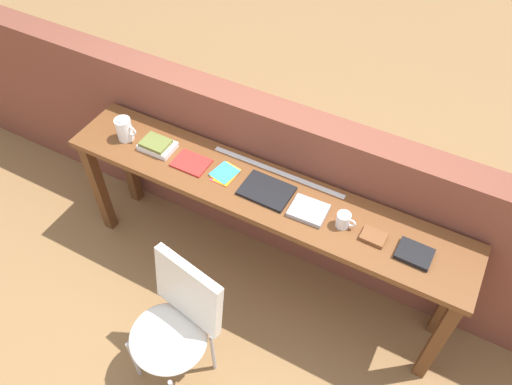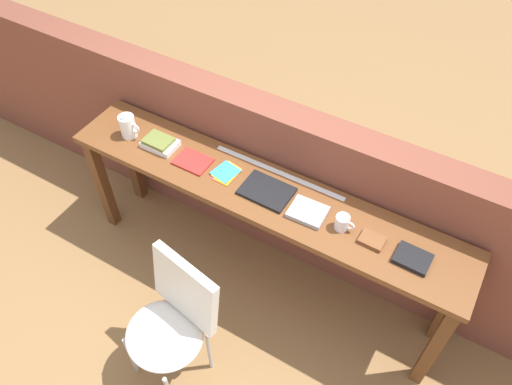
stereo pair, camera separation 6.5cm
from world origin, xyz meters
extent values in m
plane|color=olive|center=(0.00, 0.00, 0.00)|extent=(40.00, 40.00, 0.00)
cube|color=brown|center=(0.00, 0.64, 0.60)|extent=(6.00, 0.20, 1.20)
cube|color=brown|center=(0.00, 0.30, 0.86)|extent=(2.50, 0.44, 0.04)
cube|color=#5B341A|center=(-1.19, 0.14, 0.42)|extent=(0.07, 0.07, 0.84)
cube|color=#5B341A|center=(1.19, 0.14, 0.42)|extent=(0.07, 0.07, 0.84)
cube|color=#5B341A|center=(-1.19, 0.46, 0.42)|extent=(0.07, 0.07, 0.84)
cube|color=#5B341A|center=(1.19, 0.46, 0.42)|extent=(0.07, 0.07, 0.84)
ellipsoid|color=silver|center=(-0.11, -0.56, 0.45)|extent=(0.51, 0.49, 0.08)
cube|color=silver|center=(-0.07, -0.37, 0.69)|extent=(0.45, 0.18, 0.40)
cylinder|color=#B2B2B7|center=(-0.30, -0.68, 0.21)|extent=(0.02, 0.02, 0.41)
cylinder|color=#B2B2B7|center=(-0.24, -0.37, 0.21)|extent=(0.02, 0.02, 0.41)
cylinder|color=#B2B2B7|center=(0.08, -0.43, 0.21)|extent=(0.02, 0.02, 0.41)
cylinder|color=white|center=(-0.95, 0.28, 0.96)|extent=(0.10, 0.10, 0.15)
cone|color=white|center=(-0.95, 0.25, 1.04)|extent=(0.04, 0.03, 0.04)
torus|color=white|center=(-0.89, 0.28, 0.96)|extent=(0.07, 0.01, 0.07)
cube|color=white|center=(-0.72, 0.30, 0.90)|extent=(0.22, 0.15, 0.04)
cube|color=olive|center=(-0.72, 0.29, 0.93)|extent=(0.17, 0.13, 0.02)
cube|color=red|center=(-0.46, 0.28, 0.89)|extent=(0.21, 0.16, 0.01)
cube|color=#E5334C|center=(-0.24, 0.30, 0.88)|extent=(0.12, 0.17, 0.00)
cube|color=orange|center=(-0.22, 0.30, 0.88)|extent=(0.11, 0.16, 0.00)
cube|color=yellow|center=(-0.24, 0.31, 0.89)|extent=(0.14, 0.17, 0.00)
cube|color=#3399D8|center=(-0.24, 0.31, 0.89)|extent=(0.15, 0.16, 0.00)
cube|color=black|center=(0.04, 0.30, 0.89)|extent=(0.29, 0.21, 0.02)
cube|color=#9E9EA3|center=(0.31, 0.28, 0.89)|extent=(0.21, 0.17, 0.03)
cylinder|color=white|center=(0.51, 0.28, 0.93)|extent=(0.08, 0.08, 0.09)
torus|color=white|center=(0.56, 0.28, 0.93)|extent=(0.06, 0.01, 0.06)
cube|color=brown|center=(0.69, 0.28, 0.89)|extent=(0.13, 0.10, 0.02)
cube|color=black|center=(0.91, 0.27, 0.89)|extent=(0.18, 0.15, 0.03)
cube|color=silver|center=(0.03, 0.47, 0.88)|extent=(0.85, 0.03, 0.00)
camera|label=1|loc=(0.89, -1.39, 3.01)|focal=35.00mm
camera|label=2|loc=(0.94, -1.36, 3.01)|focal=35.00mm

